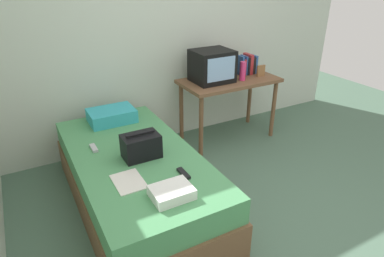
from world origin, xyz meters
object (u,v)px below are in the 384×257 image
(picture_frame, at_px, (261,71))
(pillow, at_px, (112,116))
(remote_silver, at_px, (94,148))
(folded_towel, at_px, (172,192))
(bed, at_px, (136,181))
(remote_dark, at_px, (184,173))
(desk, at_px, (229,87))
(magazine, at_px, (129,182))
(book_row, at_px, (247,65))
(handbag, at_px, (141,146))
(tv, at_px, (212,66))
(water_bottle, at_px, (243,71))

(picture_frame, xyz_separation_m, pillow, (-1.84, 0.07, -0.23))
(remote_silver, xyz_separation_m, folded_towel, (0.30, -0.93, 0.03))
(bed, height_order, remote_dark, remote_dark)
(desk, bearing_deg, bed, -153.17)
(bed, bearing_deg, magazine, -115.51)
(picture_frame, relative_size, folded_towel, 0.48)
(book_row, height_order, picture_frame, book_row)
(magazine, relative_size, remote_silver, 2.01)
(picture_frame, distance_m, remote_silver, 2.21)
(handbag, bearing_deg, desk, 29.84)
(tv, bearing_deg, remote_silver, -160.68)
(folded_towel, bearing_deg, desk, 44.68)
(water_bottle, xyz_separation_m, pillow, (-1.55, 0.09, -0.27))
(book_row, bearing_deg, remote_dark, -139.93)
(water_bottle, height_order, handbag, water_bottle)
(tv, distance_m, remote_dark, 1.67)
(pillow, height_order, magazine, pillow)
(magazine, height_order, remote_silver, remote_silver)
(magazine, bearing_deg, folded_towel, -57.27)
(picture_frame, bearing_deg, book_row, 116.01)
(bed, distance_m, remote_dark, 0.60)
(desk, bearing_deg, handbag, -150.16)
(remote_silver, bearing_deg, book_row, 15.98)
(remote_dark, bearing_deg, tv, 50.85)
(tv, xyz_separation_m, water_bottle, (0.33, -0.14, -0.07))
(remote_silver, height_order, folded_towel, folded_towel)
(book_row, bearing_deg, water_bottle, -136.64)
(book_row, height_order, pillow, book_row)
(desk, distance_m, remote_dark, 1.76)
(tv, height_order, remote_dark, tv)
(water_bottle, distance_m, remote_silver, 1.93)
(tv, bearing_deg, magazine, -141.05)
(book_row, relative_size, remote_silver, 1.69)
(bed, height_order, remote_silver, remote_silver)
(book_row, relative_size, magazine, 0.84)
(handbag, distance_m, magazine, 0.38)
(desk, height_order, remote_dark, desk)
(handbag, distance_m, folded_towel, 0.61)
(magazine, relative_size, folded_towel, 1.04)
(remote_dark, bearing_deg, pillow, 98.75)
(bed, relative_size, handbag, 6.67)
(water_bottle, distance_m, picture_frame, 0.29)
(bed, height_order, water_bottle, water_bottle)
(desk, xyz_separation_m, magazine, (-1.65, -1.12, -0.12))
(pillow, bearing_deg, folded_towel, -90.40)
(desk, bearing_deg, book_row, 16.06)
(handbag, relative_size, remote_dark, 1.92)
(bed, xyz_separation_m, folded_towel, (0.02, -0.69, 0.31))
(water_bottle, bearing_deg, bed, -157.96)
(desk, xyz_separation_m, tv, (-0.22, 0.03, 0.28))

